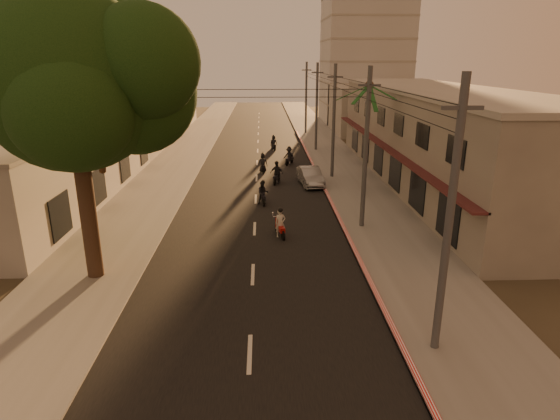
# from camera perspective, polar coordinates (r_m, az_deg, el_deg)

# --- Properties ---
(ground) EXTENTS (160.00, 160.00, 0.00)m
(ground) POSITION_cam_1_polar(r_m,az_deg,el_deg) (19.66, -3.44, -10.40)
(ground) COLOR #383023
(ground) RESTS_ON ground
(road) EXTENTS (10.00, 140.00, 0.02)m
(road) POSITION_cam_1_polar(r_m,az_deg,el_deg) (38.45, -2.87, 3.90)
(road) COLOR black
(road) RESTS_ON ground
(sidewalk_right) EXTENTS (5.00, 140.00, 0.12)m
(sidewalk_right) POSITION_cam_1_polar(r_m,az_deg,el_deg) (39.07, 8.22, 4.03)
(sidewalk_right) COLOR slate
(sidewalk_right) RESTS_ON ground
(sidewalk_left) EXTENTS (5.00, 140.00, 0.12)m
(sidewalk_left) POSITION_cam_1_polar(r_m,az_deg,el_deg) (39.26, -13.91, 3.76)
(sidewalk_left) COLOR slate
(sidewalk_left) RESTS_ON ground
(curb_stripe) EXTENTS (0.20, 60.00, 0.20)m
(curb_stripe) POSITION_cam_1_polar(r_m,az_deg,el_deg) (33.91, 5.70, 2.06)
(curb_stripe) COLOR red
(curb_stripe) RESTS_ON ground
(shophouse_row) EXTENTS (8.80, 34.20, 7.30)m
(shophouse_row) POSITION_cam_1_polar(r_m,az_deg,el_deg) (38.21, 18.67, 8.47)
(shophouse_row) COLOR gray
(shophouse_row) RESTS_ON ground
(left_building) EXTENTS (8.20, 24.20, 5.20)m
(left_building) POSITION_cam_1_polar(r_m,az_deg,el_deg) (35.14, -26.59, 5.00)
(left_building) COLOR #A19B91
(left_building) RESTS_ON ground
(distant_tower) EXTENTS (12.10, 12.10, 28.00)m
(distant_tower) POSITION_cam_1_polar(r_m,az_deg,el_deg) (75.07, 10.45, 21.23)
(distant_tower) COLOR #B7B5B2
(distant_tower) RESTS_ON ground
(broadleaf_tree) EXTENTS (9.60, 8.70, 12.10)m
(broadleaf_tree) POSITION_cam_1_polar(r_m,az_deg,el_deg) (20.73, -22.99, 14.24)
(broadleaf_tree) COLOR black
(broadleaf_tree) RESTS_ON ground
(palm_tree) EXTENTS (5.00, 5.00, 8.20)m
(palm_tree) POSITION_cam_1_polar(r_m,az_deg,el_deg) (34.21, 10.81, 13.99)
(palm_tree) COLOR black
(palm_tree) RESTS_ON ground
(utility_poles) EXTENTS (1.20, 48.26, 9.00)m
(utility_poles) POSITION_cam_1_polar(r_m,az_deg,el_deg) (37.84, 6.67, 13.60)
(utility_poles) COLOR #38383A
(utility_poles) RESTS_ON ground
(filler_right) EXTENTS (8.00, 14.00, 6.00)m
(filler_right) POSITION_cam_1_polar(r_m,az_deg,el_deg) (64.06, 10.21, 11.99)
(filler_right) COLOR #A19B91
(filler_right) RESTS_ON ground
(filler_left_near) EXTENTS (8.00, 14.00, 4.40)m
(filler_left_near) POSITION_cam_1_polar(r_m,az_deg,el_deg) (53.79, -18.06, 9.46)
(filler_left_near) COLOR #A19B91
(filler_left_near) RESTS_ON ground
(filler_left_far) EXTENTS (8.00, 14.00, 7.00)m
(filler_left_far) POSITION_cam_1_polar(r_m,az_deg,el_deg) (71.04, -14.32, 12.70)
(filler_left_far) COLOR #A19B91
(filler_left_far) RESTS_ON ground
(scooter_red) EXTENTS (0.83, 1.69, 1.69)m
(scooter_red) POSITION_cam_1_polar(r_m,az_deg,el_deg) (25.50, 0.03, -1.71)
(scooter_red) COLOR black
(scooter_red) RESTS_ON ground
(scooter_mid_a) EXTENTS (0.87, 1.71, 1.68)m
(scooter_mid_a) POSITION_cam_1_polar(r_m,az_deg,el_deg) (31.31, -2.08, 2.05)
(scooter_mid_a) COLOR black
(scooter_mid_a) RESTS_ON ground
(scooter_mid_b) EXTENTS (1.22, 1.80, 1.81)m
(scooter_mid_b) POSITION_cam_1_polar(r_m,az_deg,el_deg) (36.54, -0.42, 4.48)
(scooter_mid_b) COLOR black
(scooter_mid_b) RESTS_ON ground
(scooter_far_a) EXTENTS (0.80, 1.75, 1.72)m
(scooter_far_a) POSITION_cam_1_polar(r_m,az_deg,el_deg) (40.37, -2.11, 5.69)
(scooter_far_a) COLOR black
(scooter_far_a) RESTS_ON ground
(scooter_far_b) EXTENTS (1.52, 1.64, 1.73)m
(scooter_far_b) POSITION_cam_1_polar(r_m,az_deg,el_deg) (43.27, 1.12, 6.57)
(scooter_far_b) COLOR black
(scooter_far_b) RESTS_ON ground
(parked_car) EXTENTS (2.47, 4.54, 1.38)m
(parked_car) POSITION_cam_1_polar(r_m,az_deg,el_deg) (36.26, 3.72, 4.12)
(parked_car) COLOR gray
(parked_car) RESTS_ON ground
(scooter_far_c) EXTENTS (0.96, 1.61, 1.60)m
(scooter_far_c) POSITION_cam_1_polar(r_m,az_deg,el_deg) (50.63, -0.78, 8.16)
(scooter_far_c) COLOR black
(scooter_far_c) RESTS_ON ground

